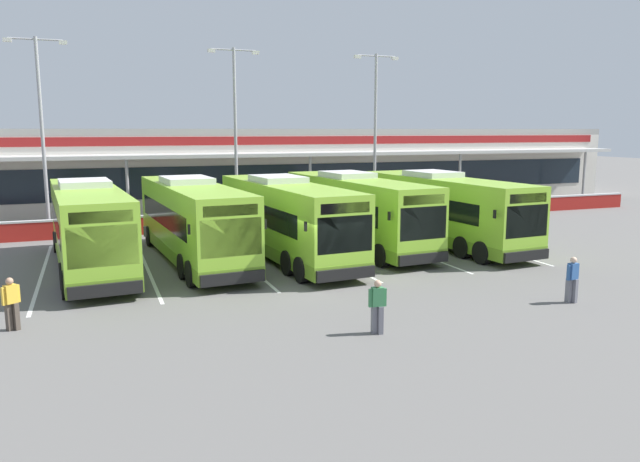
# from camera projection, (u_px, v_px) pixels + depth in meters

# --- Properties ---
(ground_plane) EXTENTS (200.00, 200.00, 0.00)m
(ground_plane) POSITION_uv_depth(u_px,v_px,m) (328.00, 285.00, 23.60)
(ground_plane) COLOR #605E5B
(terminal_building) EXTENTS (70.00, 13.00, 6.00)m
(terminal_building) POSITION_uv_depth(u_px,v_px,m) (204.00, 167.00, 47.94)
(terminal_building) COLOR beige
(terminal_building) RESTS_ON ground
(red_barrier_wall) EXTENTS (60.00, 0.40, 1.10)m
(red_barrier_wall) POSITION_uv_depth(u_px,v_px,m) (241.00, 220.00, 36.89)
(red_barrier_wall) COLOR maroon
(red_barrier_wall) RESTS_ON ground
(coach_bus_leftmost) EXTENTS (3.66, 12.30, 3.78)m
(coach_bus_leftmost) POSITION_uv_depth(u_px,v_px,m) (89.00, 228.00, 25.97)
(coach_bus_leftmost) COLOR #8CC633
(coach_bus_leftmost) RESTS_ON ground
(coach_bus_left_centre) EXTENTS (3.66, 12.30, 3.78)m
(coach_bus_left_centre) POSITION_uv_depth(u_px,v_px,m) (193.00, 222.00, 27.61)
(coach_bus_left_centre) COLOR #8CC633
(coach_bus_left_centre) RESTS_ON ground
(coach_bus_centre) EXTENTS (3.66, 12.30, 3.78)m
(coach_bus_centre) POSITION_uv_depth(u_px,v_px,m) (286.00, 220.00, 28.27)
(coach_bus_centre) COLOR #8CC633
(coach_bus_centre) RESTS_ON ground
(coach_bus_right_centre) EXTENTS (3.66, 12.30, 3.78)m
(coach_bus_right_centre) POSITION_uv_depth(u_px,v_px,m) (355.00, 212.00, 31.01)
(coach_bus_right_centre) COLOR #8CC633
(coach_bus_right_centre) RESTS_ON ground
(coach_bus_rightmost) EXTENTS (3.66, 12.30, 3.78)m
(coach_bus_rightmost) POSITION_uv_depth(u_px,v_px,m) (442.00, 211.00, 31.58)
(coach_bus_rightmost) COLOR #8CC633
(coach_bus_rightmost) RESTS_ON ground
(bay_stripe_far_west) EXTENTS (0.14, 13.00, 0.01)m
(bay_stripe_far_west) POSITION_uv_depth(u_px,v_px,m) (42.00, 273.00, 25.49)
(bay_stripe_far_west) COLOR silver
(bay_stripe_far_west) RESTS_ON ground
(bay_stripe_west) EXTENTS (0.14, 13.00, 0.01)m
(bay_stripe_west) POSITION_uv_depth(u_px,v_px,m) (146.00, 265.00, 26.95)
(bay_stripe_west) COLOR silver
(bay_stripe_west) RESTS_ON ground
(bay_stripe_mid_west) EXTENTS (0.14, 13.00, 0.01)m
(bay_stripe_mid_west) POSITION_uv_depth(u_px,v_px,m) (239.00, 258.00, 28.41)
(bay_stripe_mid_west) COLOR silver
(bay_stripe_mid_west) RESTS_ON ground
(bay_stripe_centre) EXTENTS (0.14, 13.00, 0.01)m
(bay_stripe_centre) POSITION_uv_depth(u_px,v_px,m) (323.00, 252.00, 29.86)
(bay_stripe_centre) COLOR silver
(bay_stripe_centre) RESTS_ON ground
(bay_stripe_mid_east) EXTENTS (0.14, 13.00, 0.01)m
(bay_stripe_mid_east) POSITION_uv_depth(u_px,v_px,m) (399.00, 246.00, 31.32)
(bay_stripe_mid_east) COLOR silver
(bay_stripe_mid_east) RESTS_ON ground
(bay_stripe_east) EXTENTS (0.14, 13.00, 0.01)m
(bay_stripe_east) POSITION_uv_depth(u_px,v_px,m) (469.00, 241.00, 32.78)
(bay_stripe_east) COLOR silver
(bay_stripe_east) RESTS_ON ground
(pedestrian_in_dark_coat) EXTENTS (0.54, 0.33, 1.62)m
(pedestrian_in_dark_coat) POSITION_uv_depth(u_px,v_px,m) (377.00, 305.00, 17.83)
(pedestrian_in_dark_coat) COLOR slate
(pedestrian_in_dark_coat) RESTS_ON ground
(pedestrian_near_bin) EXTENTS (0.54, 0.29, 1.62)m
(pedestrian_near_bin) POSITION_uv_depth(u_px,v_px,m) (572.00, 278.00, 21.03)
(pedestrian_near_bin) COLOR slate
(pedestrian_near_bin) RESTS_ON ground
(pedestrian_approaching_bus) EXTENTS (0.50, 0.38, 1.62)m
(pedestrian_approaching_bus) POSITION_uv_depth(u_px,v_px,m) (11.00, 302.00, 18.11)
(pedestrian_approaching_bus) COLOR #4C4238
(pedestrian_approaching_bus) RESTS_ON ground
(lamp_post_west) EXTENTS (3.24, 0.28, 11.00)m
(lamp_post_west) POSITION_uv_depth(u_px,v_px,m) (42.00, 123.00, 34.23)
(lamp_post_west) COLOR #9E9EA3
(lamp_post_west) RESTS_ON ground
(lamp_post_centre) EXTENTS (3.24, 0.28, 11.00)m
(lamp_post_centre) POSITION_uv_depth(u_px,v_px,m) (235.00, 124.00, 38.72)
(lamp_post_centre) COLOR #9E9EA3
(lamp_post_centre) RESTS_ON ground
(lamp_post_east) EXTENTS (3.24, 0.28, 11.00)m
(lamp_post_east) POSITION_uv_depth(u_px,v_px,m) (375.00, 124.00, 41.84)
(lamp_post_east) COLOR #9E9EA3
(lamp_post_east) RESTS_ON ground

